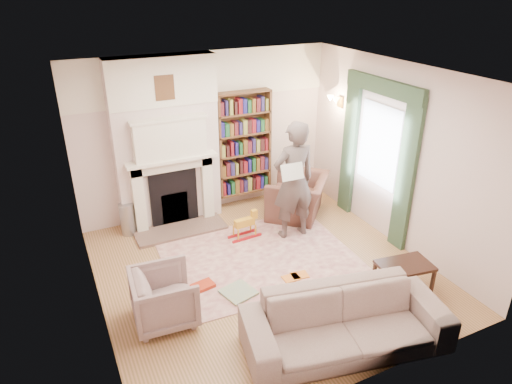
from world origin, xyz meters
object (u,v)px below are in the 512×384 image
armchair_left (164,297)px  paraffin_heater (128,219)px  coffee_table (403,278)px  bookcase (244,144)px  man_reading (294,181)px  armchair_reading (298,196)px  sofa (346,322)px  rocking_horse (245,225)px

armchair_left → paraffin_heater: bearing=3.9°
coffee_table → paraffin_heater: 4.36m
bookcase → man_reading: bearing=-81.1°
armchair_reading → sofa: bearing=21.5°
armchair_left → rocking_horse: 2.19m
bookcase → man_reading: size_ratio=0.95×
armchair_left → coffee_table: size_ratio=1.08×
sofa → rocking_horse: sofa is taller
armchair_reading → armchair_left: 3.36m
armchair_reading → paraffin_heater: 2.93m
bookcase → armchair_reading: bearing=-50.5°
armchair_left → rocking_horse: size_ratio=1.44×
bookcase → rocking_horse: bearing=-114.0°
man_reading → rocking_horse: (-0.74, 0.25, -0.74)m
coffee_table → paraffin_heater: paraffin_heater is taller
armchair_left → paraffin_heater: armchair_left is taller
armchair_reading → armchair_left: bearing=-16.8°
bookcase → paraffin_heater: bookcase is taller
bookcase → rocking_horse: 1.59m
bookcase → paraffin_heater: bearing=-174.3°
armchair_left → bookcase: bearing=-36.6°
armchair_reading → coffee_table: (0.13, -2.57, -0.13)m
man_reading → rocking_horse: size_ratio=3.71×
armchair_reading → rocking_horse: size_ratio=2.08×
armchair_reading → rocking_horse: 1.25m
paraffin_heater → coffee_table: bearing=-46.6°
sofa → man_reading: size_ratio=1.19×
sofa → bookcase: bearing=94.5°
paraffin_heater → armchair_reading: bearing=-11.8°
armchair_left → man_reading: size_ratio=0.39×
bookcase → paraffin_heater: 2.38m
armchair_left → man_reading: 2.76m
sofa → man_reading: 2.62m
bookcase → rocking_horse: bookcase is taller
bookcase → armchair_reading: size_ratio=1.70×
sofa → coffee_table: sofa is taller
paraffin_heater → armchair_left: bearing=-90.4°
armchair_reading → armchair_left: armchair_reading is taller
bookcase → armchair_left: (-2.21, -2.55, -0.83)m
man_reading → paraffin_heater: man_reading is taller
coffee_table → armchair_reading: bearing=100.5°
bookcase → armchair_reading: bookcase is taller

